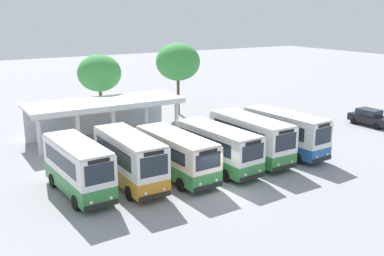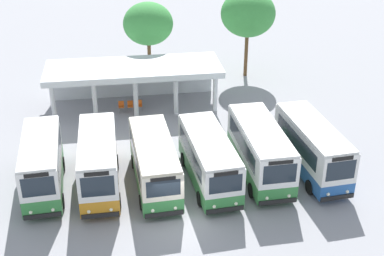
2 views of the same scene
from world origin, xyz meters
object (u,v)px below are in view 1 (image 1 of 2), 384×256
at_px(waiting_chair_end_by_column, 98,137).
at_px(city_bus_far_end_green, 285,132).
at_px(waiting_chair_middle_seat, 113,134).
at_px(city_bus_second_in_row, 130,158).
at_px(city_bus_middle_cream, 176,154).
at_px(waiting_chair_second_from_end, 106,135).
at_px(city_bus_nearest_orange, 78,166).
at_px(parked_car_flank, 370,117).
at_px(city_bus_fourth_amber, 218,146).
at_px(city_bus_fifth_blue, 251,137).

bearing_deg(waiting_chair_end_by_column, city_bus_far_end_green, -42.70).
distance_m(waiting_chair_end_by_column, waiting_chair_middle_seat, 1.40).
relative_size(city_bus_second_in_row, waiting_chair_end_by_column, 8.32).
distance_m(city_bus_middle_cream, waiting_chair_second_from_end, 10.88).
bearing_deg(city_bus_far_end_green, waiting_chair_middle_seat, 133.58).
xyz_separation_m(waiting_chair_second_from_end, waiting_chair_middle_seat, (0.70, 0.03, 0.00)).
bearing_deg(city_bus_nearest_orange, city_bus_second_in_row, -4.48).
relative_size(city_bus_nearest_orange, parked_car_flank, 1.66).
relative_size(city_bus_fourth_amber, parked_car_flank, 1.80).
bearing_deg(city_bus_middle_cream, waiting_chair_second_from_end, 95.48).
bearing_deg(parked_car_flank, waiting_chair_second_from_end, 161.57).
relative_size(city_bus_second_in_row, parked_car_flank, 1.72).
distance_m(parked_car_flank, waiting_chair_end_by_column, 26.40).
xyz_separation_m(city_bus_second_in_row, city_bus_fourth_amber, (6.55, -0.36, -0.15)).
relative_size(city_bus_middle_cream, waiting_chair_middle_seat, 8.80).
distance_m(city_bus_middle_cream, city_bus_fifth_blue, 6.56).
relative_size(parked_car_flank, waiting_chair_middle_seat, 4.85).
bearing_deg(city_bus_fifth_blue, parked_car_flank, 8.01).
relative_size(city_bus_nearest_orange, city_bus_second_in_row, 0.97).
bearing_deg(city_bus_second_in_row, waiting_chair_middle_seat, 74.44).
relative_size(city_bus_second_in_row, city_bus_far_end_green, 0.94).
bearing_deg(waiting_chair_second_from_end, city_bus_nearest_orange, -118.21).
xyz_separation_m(city_bus_fourth_amber, city_bus_far_end_green, (6.55, 0.26, 0.11)).
xyz_separation_m(city_bus_nearest_orange, city_bus_middle_cream, (6.55, -0.48, -0.16)).
bearing_deg(city_bus_nearest_orange, waiting_chair_second_from_end, 61.79).
height_order(city_bus_middle_cream, city_bus_far_end_green, city_bus_far_end_green).
distance_m(city_bus_second_in_row, parked_car_flank, 26.78).
xyz_separation_m(city_bus_fourth_amber, waiting_chair_second_from_end, (-4.31, 10.90, -1.19)).
bearing_deg(parked_car_flank, city_bus_middle_cream, -173.57).
xyz_separation_m(city_bus_middle_cream, city_bus_fifth_blue, (6.55, 0.26, 0.15)).
distance_m(city_bus_nearest_orange, city_bus_middle_cream, 6.57).
xyz_separation_m(city_bus_fourth_amber, city_bus_fifth_blue, (3.28, 0.40, 0.12)).
height_order(city_bus_fifth_blue, parked_car_flank, city_bus_fifth_blue).
relative_size(city_bus_far_end_green, waiting_chair_second_from_end, 8.83).
distance_m(city_bus_middle_cream, waiting_chair_middle_seat, 10.86).
xyz_separation_m(city_bus_fifth_blue, waiting_chair_middle_seat, (-6.88, 10.53, -1.31)).
relative_size(city_bus_nearest_orange, city_bus_middle_cream, 0.91).
height_order(city_bus_second_in_row, parked_car_flank, city_bus_second_in_row).
relative_size(city_bus_fourth_amber, waiting_chair_end_by_column, 8.75).
bearing_deg(city_bus_middle_cream, city_bus_nearest_orange, 175.81).
height_order(city_bus_far_end_green, waiting_chair_end_by_column, city_bus_far_end_green).
height_order(city_bus_far_end_green, parked_car_flank, city_bus_far_end_green).
height_order(city_bus_nearest_orange, waiting_chair_middle_seat, city_bus_nearest_orange).
relative_size(city_bus_fifth_blue, parked_car_flank, 1.82).
bearing_deg(city_bus_second_in_row, city_bus_far_end_green, -0.45).
distance_m(city_bus_second_in_row, city_bus_fourth_amber, 6.57).
height_order(city_bus_nearest_orange, city_bus_second_in_row, city_bus_second_in_row).
bearing_deg(city_bus_nearest_orange, parked_car_flank, 4.11).
distance_m(city_bus_nearest_orange, waiting_chair_second_from_end, 11.75).
height_order(city_bus_middle_cream, waiting_chair_end_by_column, city_bus_middle_cream).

